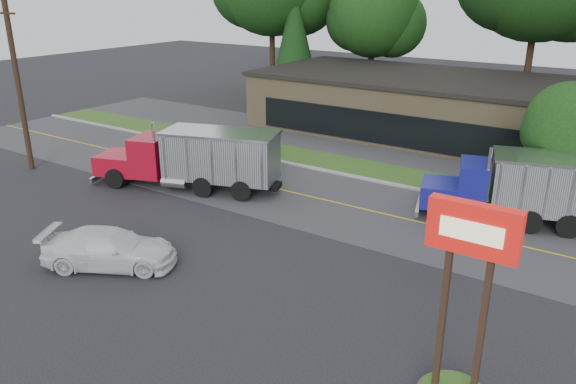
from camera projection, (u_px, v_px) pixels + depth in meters
The scene contains 15 objects.
ground at pixel (216, 268), 22.58m from camera, with size 140.00×140.00×0.00m, color #313136.
road at pixel (328, 201), 29.57m from camera, with size 60.00×8.00×0.02m, color #505055.
center_line at pixel (328, 201), 29.57m from camera, with size 60.00×0.12×0.01m, color gold.
curb at pixel (364, 179), 32.84m from camera, with size 60.00×0.30×0.12m, color #9E9E99.
grass_verge at pixel (378, 171), 34.23m from camera, with size 60.00×3.40×0.03m, color #30511C.
far_parking at pixel (410, 152), 38.12m from camera, with size 60.00×7.00×0.02m, color #505055.
strip_mall at pixel (469, 111), 41.03m from camera, with size 32.00×12.00×4.00m, color #937E5A.
utility_pole at pixel (18, 86), 32.96m from camera, with size 1.60×0.32×10.00m.
bilo_sign at pixel (459, 345), 14.43m from camera, with size 2.20×1.90×5.95m.
tree_far_b at pixel (375, 16), 51.48m from camera, with size 8.74×8.22×12.46m.
evergreen_left at pixel (295, 39), 52.21m from camera, with size 4.75×4.75×10.80m.
tree_verge at pixel (569, 129), 27.58m from camera, with size 4.47×4.21×6.38m.
dump_truck_red at pixel (197, 157), 30.75m from camera, with size 10.68×5.71×3.36m.
dump_truck_blue at pixel (518, 187), 26.35m from camera, with size 8.17×4.67×3.36m.
rally_car at pixel (110, 248), 22.54m from camera, with size 2.16×5.32×1.54m, color white.
Camera 1 is at (13.65, -15.03, 10.75)m, focal length 35.00 mm.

